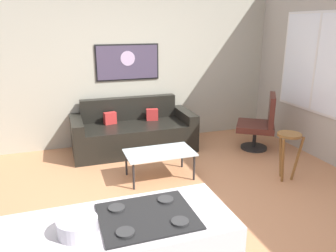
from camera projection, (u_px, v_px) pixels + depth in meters
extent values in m
cube|color=tan|center=(180.00, 205.00, 3.98)|extent=(6.40, 6.40, 0.04)
cube|color=#A8A693|center=(132.00, 64.00, 5.75)|extent=(6.40, 0.05, 2.80)
cube|color=black|center=(134.00, 137.00, 5.60)|extent=(1.67, 0.88, 0.46)
cube|color=black|center=(129.00, 108.00, 5.79)|extent=(1.66, 0.17, 0.39)
cube|color=black|center=(78.00, 139.00, 5.29)|extent=(0.19, 0.87, 0.62)
cube|color=black|center=(185.00, 128.00, 5.85)|extent=(0.19, 0.87, 0.62)
cube|color=#B22B28|center=(110.00, 118.00, 5.53)|extent=(0.22, 0.14, 0.20)
cube|color=#B22B28|center=(152.00, 115.00, 5.75)|extent=(0.21, 0.13, 0.20)
cube|color=silver|center=(160.00, 152.00, 4.55)|extent=(0.94, 0.54, 0.02)
cylinder|color=#232326|center=(134.00, 176.00, 4.27)|extent=(0.03, 0.03, 0.36)
cylinder|color=#232326|center=(194.00, 168.00, 4.53)|extent=(0.03, 0.03, 0.36)
cylinder|color=#232326|center=(126.00, 163.00, 4.68)|extent=(0.03, 0.03, 0.36)
cylinder|color=#232326|center=(182.00, 156.00, 4.94)|extent=(0.03, 0.03, 0.36)
cylinder|color=black|center=(254.00, 147.00, 5.73)|extent=(0.44, 0.44, 0.04)
cylinder|color=black|center=(255.00, 136.00, 5.67)|extent=(0.06, 0.06, 0.37)
cube|color=#4C211A|center=(255.00, 126.00, 5.62)|extent=(0.86, 0.86, 0.10)
cube|color=#4C211A|center=(272.00, 110.00, 5.47)|extent=(0.42, 0.57, 0.51)
cylinder|color=brown|center=(290.00, 135.00, 4.41)|extent=(0.32, 0.32, 0.03)
cylinder|color=brown|center=(281.00, 154.00, 4.63)|extent=(0.04, 0.13, 0.63)
cylinder|color=brown|center=(283.00, 161.00, 4.41)|extent=(0.13, 0.10, 0.63)
cylinder|color=brown|center=(297.00, 159.00, 4.48)|extent=(0.13, 0.10, 0.63)
cube|color=black|center=(147.00, 216.00, 2.10)|extent=(0.60, 0.49, 0.01)
cylinder|color=#2D2D2D|center=(125.00, 232.00, 1.92)|extent=(0.11, 0.11, 0.01)
cylinder|color=#2D2D2D|center=(180.00, 221.00, 2.02)|extent=(0.11, 0.11, 0.01)
cylinder|color=#2D2D2D|center=(117.00, 208.00, 2.17)|extent=(0.11, 0.11, 0.01)
cylinder|color=#2D2D2D|center=(166.00, 199.00, 2.28)|extent=(0.11, 0.11, 0.01)
cylinder|color=silver|center=(78.00, 232.00, 1.94)|extent=(0.13, 0.13, 0.01)
cylinder|color=silver|center=(78.00, 226.00, 1.92)|extent=(0.24, 0.24, 0.10)
cube|color=black|center=(128.00, 62.00, 5.68)|extent=(1.10, 0.01, 0.62)
cube|color=#443A50|center=(128.00, 62.00, 5.68)|extent=(1.05, 0.02, 0.57)
cylinder|color=#BCA3C6|center=(128.00, 58.00, 5.64)|extent=(0.25, 0.01, 0.25)
cube|color=silver|center=(316.00, 63.00, 5.14)|extent=(0.02, 1.55, 1.55)
cube|color=white|center=(316.00, 63.00, 5.14)|extent=(0.01, 1.47, 1.47)
cube|color=silver|center=(316.00, 63.00, 5.14)|extent=(0.01, 0.04, 1.47)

